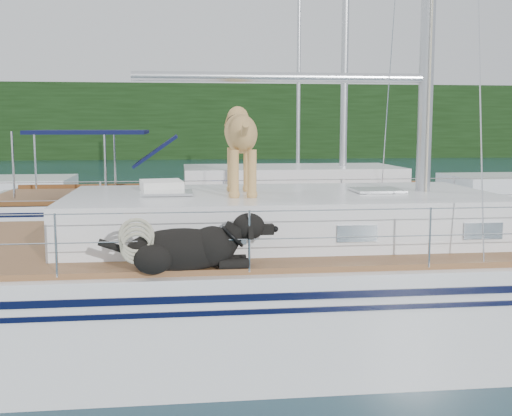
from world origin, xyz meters
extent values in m
plane|color=black|center=(0.00, 0.00, 0.00)|extent=(120.00, 120.00, 0.00)
cube|color=black|center=(0.00, 45.00, 3.00)|extent=(90.00, 3.00, 6.00)
cube|color=#595147|center=(0.00, 46.20, 0.60)|extent=(92.00, 1.00, 1.20)
cube|color=white|center=(0.00, 0.00, 0.50)|extent=(12.00, 3.80, 1.40)
cube|color=brown|center=(0.00, 0.00, 1.23)|extent=(11.52, 3.50, 0.06)
cube|color=white|center=(0.80, 0.00, 1.54)|extent=(5.20, 2.50, 0.55)
cylinder|color=silver|center=(0.80, 0.00, 3.21)|extent=(3.60, 0.12, 0.12)
cylinder|color=silver|center=(0.00, -1.75, 1.82)|extent=(10.56, 0.01, 0.01)
cylinder|color=silver|center=(0.00, 1.75, 1.82)|extent=(10.56, 0.01, 0.01)
cube|color=blue|center=(0.32, 1.60, 1.29)|extent=(0.89, 0.82, 0.06)
cube|color=white|center=(-0.68, 0.44, 1.87)|extent=(0.57, 0.50, 0.13)
torus|color=#BBB394|center=(-0.86, -1.83, 1.62)|extent=(0.43, 0.14, 0.42)
cube|color=white|center=(0.86, 6.51, 0.45)|extent=(11.00, 3.50, 1.30)
cube|color=brown|center=(0.86, 6.51, 1.10)|extent=(10.56, 3.29, 0.06)
cube|color=white|center=(2.06, 6.51, 1.45)|extent=(4.80, 2.30, 0.55)
cube|color=#0D1238|center=(-2.34, 6.51, 2.50)|extent=(2.40, 2.30, 0.08)
cube|color=white|center=(4.00, 16.00, 0.40)|extent=(7.20, 3.00, 1.10)
cylinder|color=silver|center=(4.00, 16.00, 6.00)|extent=(0.14, 0.14, 11.00)
camera|label=1|loc=(-0.46, -7.76, 2.62)|focal=45.00mm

